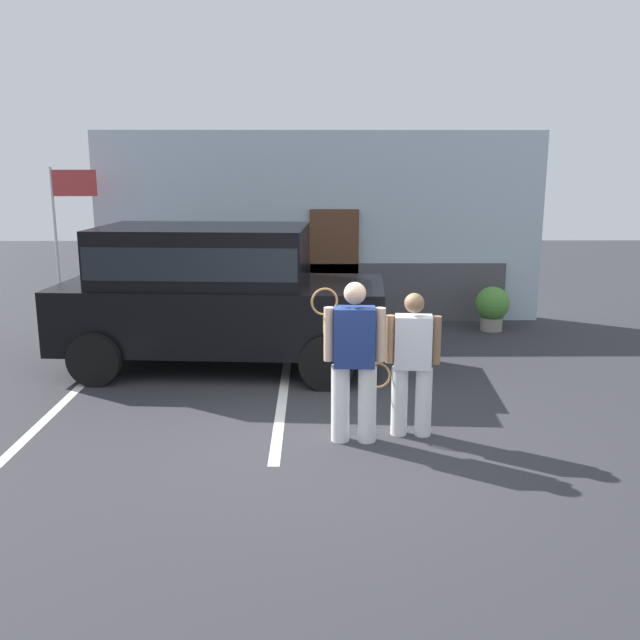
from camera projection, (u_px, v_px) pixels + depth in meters
ground_plane at (324, 439)px, 7.48m from camera, size 40.00×40.00×0.00m
parking_stripe_0 at (72, 395)px, 8.92m from camera, size 0.12×4.40×0.01m
parking_stripe_1 at (283, 394)px, 8.94m from camera, size 0.12×4.40×0.01m
house_frontage at (319, 233)px, 12.92m from camera, size 8.28×0.40×3.50m
parked_suv at (215, 290)px, 9.92m from camera, size 4.72×2.41×2.05m
tennis_player_man at (354, 360)px, 7.25m from camera, size 0.78×0.29×1.73m
tennis_player_woman at (412, 363)px, 7.43m from camera, size 0.84×0.29×1.58m
potted_plant_by_porch at (492, 306)px, 12.30m from camera, size 0.60×0.60×0.79m
flag_pole at (65, 218)px, 12.08m from camera, size 0.80×0.05×2.86m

